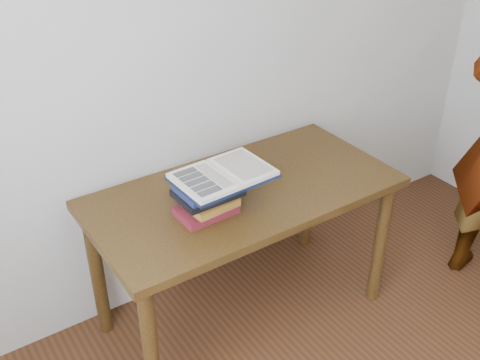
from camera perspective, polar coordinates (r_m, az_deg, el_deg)
desk at (r=2.40m, az=0.42°, el=-2.94°), size 1.30×0.65×0.70m
book_stack at (r=2.17m, az=-3.36°, el=-1.55°), size 0.26×0.19×0.15m
open_book at (r=2.12m, az=-1.72°, el=0.51°), size 0.38×0.27×0.03m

